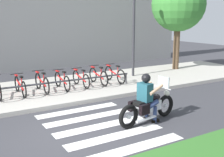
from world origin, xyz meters
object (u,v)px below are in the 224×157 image
bicycle_3 (62,81)px  tree_near_rack (178,5)px  bicycle_6 (115,74)px  motorcycle (148,106)px  bicycle_2 (42,83)px  bicycle_1 (20,86)px  bicycle_5 (98,76)px  rider (147,95)px  bicycle_4 (81,79)px  bike_rack (67,81)px  street_lamp (134,21)px

bicycle_3 → tree_near_rack: 7.96m
bicycle_6 → motorcycle: bearing=-109.1°
bicycle_2 → bicycle_1: bearing=179.9°
bicycle_1 → bicycle_3: bicycle_3 is taller
bicycle_2 → bicycle_5: size_ratio=1.03×
bicycle_5 → bicycle_6: (0.83, 0.00, -0.00)m
rider → bicycle_6: size_ratio=0.86×
bicycle_3 → tree_near_rack: (7.21, 1.12, 3.18)m
bicycle_4 → bike_rack: (-0.83, -0.55, 0.08)m
bicycle_5 → motorcycle: bearing=-99.0°
tree_near_rack → bicycle_2: bearing=-172.1°
bike_rack → street_lamp: (4.00, 1.27, 2.26)m
motorcycle → bike_rack: (-0.96, 3.84, 0.11)m
rider → bicycle_4: 4.42m
rider → bike_rack: bearing=103.0°
motorcycle → bike_rack: 3.96m
motorcycle → rider: (-0.08, -0.01, 0.37)m
bicycle_1 → bicycle_2: size_ratio=0.99×
bicycle_1 → bike_rack: (1.66, -0.55, 0.08)m
bicycle_1 → street_lamp: 6.17m
bicycle_4 → bicycle_3: bearing=-180.0°
bicycle_6 → rider: bearing=-109.9°
bicycle_2 → bicycle_3: (0.83, 0.00, -0.01)m
bicycle_2 → tree_near_rack: 8.71m
street_lamp → bicycle_1: bearing=-172.8°
bicycle_6 → bike_rack: size_ratio=0.31×
motorcycle → bike_rack: bearing=104.1°
bicycle_2 → tree_near_rack: size_ratio=0.33×
bicycle_2 → motorcycle: bearing=-67.8°
bicycle_5 → tree_near_rack: size_ratio=0.32×
bicycle_1 → rider: bearing=-60.0°
rider → bicycle_1: 5.10m
bicycle_1 → bicycle_5: size_ratio=1.02×
rider → bicycle_6: (1.60, 4.41, -0.33)m
bike_rack → street_lamp: 4.77m
rider → bike_rack: (-0.89, 3.85, -0.27)m
motorcycle → street_lamp: 6.40m
bike_rack → tree_near_rack: (7.21, 1.67, 3.10)m
bicycle_6 → street_lamp: (1.51, 0.72, 2.33)m
bicycle_1 → street_lamp: bearing=7.2°
bicycle_3 → street_lamp: size_ratio=0.34×
rider → bike_rack: size_ratio=0.26×
bicycle_2 → tree_near_rack: tree_near_rack is taller
bicycle_4 → bicycle_5: 0.83m
bike_rack → bicycle_5: bearing=18.5°
street_lamp → tree_near_rack: (3.21, 0.40, 0.84)m
bicycle_4 → bicycle_2: bearing=-180.0°
bicycle_4 → street_lamp: 4.01m
bicycle_3 → street_lamp: 4.69m
bicycle_2 → bike_rack: (0.83, -0.55, 0.06)m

